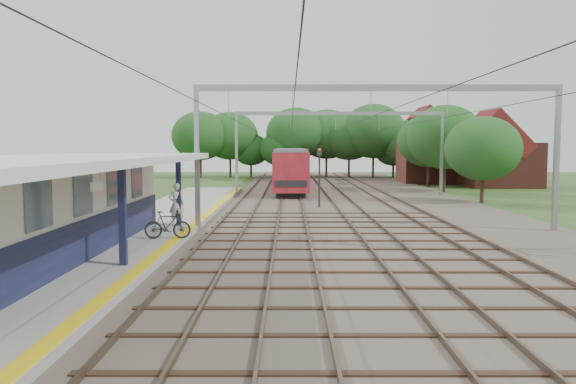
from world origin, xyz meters
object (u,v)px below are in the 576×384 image
object	(u,v)px
person	(177,204)
bicycle	(168,225)
train	(290,165)
signal_post	(319,172)

from	to	relation	value
person	bicycle	distance (m)	3.94
bicycle	train	world-z (taller)	train
person	bicycle	world-z (taller)	person
person	train	world-z (taller)	train
bicycle	signal_post	bearing A→B (deg)	-29.86
bicycle	person	bearing A→B (deg)	2.11
person	bicycle	bearing A→B (deg)	78.52
person	train	distance (m)	34.62
train	bicycle	bearing A→B (deg)	-97.63
train	person	bearing A→B (deg)	-99.16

